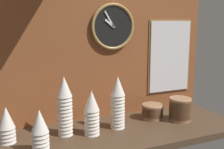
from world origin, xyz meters
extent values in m
cube|color=#4C3826|center=(0.00, 0.00, -0.02)|extent=(1.60, 0.56, 0.04)
cube|color=brown|center=(0.00, 0.27, 0.53)|extent=(1.60, 0.03, 1.05)
cone|color=white|center=(-0.27, 0.06, 0.06)|extent=(0.09, 0.09, 0.12)
cone|color=white|center=(-0.27, 0.06, 0.08)|extent=(0.09, 0.09, 0.12)
cone|color=white|center=(-0.27, 0.06, 0.10)|extent=(0.09, 0.09, 0.12)
cone|color=white|center=(-0.27, 0.06, 0.12)|extent=(0.09, 0.09, 0.12)
cone|color=white|center=(-0.27, 0.06, 0.14)|extent=(0.09, 0.09, 0.12)
cone|color=white|center=(-0.27, 0.06, 0.16)|extent=(0.09, 0.09, 0.12)
cone|color=white|center=(-0.27, 0.06, 0.18)|extent=(0.09, 0.09, 0.12)
cone|color=white|center=(-0.27, 0.06, 0.20)|extent=(0.09, 0.09, 0.12)
cone|color=white|center=(-0.27, 0.06, 0.22)|extent=(0.09, 0.09, 0.12)
cone|color=white|center=(-0.27, 0.06, 0.24)|extent=(0.09, 0.09, 0.12)
cone|color=white|center=(-0.27, 0.06, 0.26)|extent=(0.09, 0.09, 0.12)
cone|color=white|center=(-0.27, 0.06, 0.28)|extent=(0.09, 0.09, 0.12)
cone|color=white|center=(-0.43, -0.10, 0.06)|extent=(0.09, 0.09, 0.12)
cone|color=white|center=(-0.43, -0.10, 0.08)|extent=(0.09, 0.09, 0.12)
cone|color=white|center=(-0.43, -0.10, 0.10)|extent=(0.09, 0.09, 0.12)
cone|color=white|center=(-0.43, -0.10, 0.12)|extent=(0.09, 0.09, 0.12)
cone|color=white|center=(-0.43, -0.10, 0.14)|extent=(0.09, 0.09, 0.12)
cone|color=white|center=(-0.43, -0.10, 0.16)|extent=(0.09, 0.09, 0.12)
cone|color=white|center=(0.05, 0.04, 0.06)|extent=(0.09, 0.09, 0.12)
cone|color=white|center=(0.05, 0.04, 0.08)|extent=(0.09, 0.09, 0.12)
cone|color=white|center=(0.05, 0.04, 0.10)|extent=(0.09, 0.09, 0.12)
cone|color=white|center=(0.05, 0.04, 0.12)|extent=(0.09, 0.09, 0.12)
cone|color=white|center=(0.05, 0.04, 0.14)|extent=(0.09, 0.09, 0.12)
cone|color=white|center=(0.05, 0.04, 0.16)|extent=(0.09, 0.09, 0.12)
cone|color=white|center=(0.05, 0.04, 0.18)|extent=(0.09, 0.09, 0.12)
cone|color=white|center=(0.05, 0.04, 0.20)|extent=(0.09, 0.09, 0.12)
cone|color=white|center=(0.05, 0.04, 0.22)|extent=(0.09, 0.09, 0.12)
cone|color=white|center=(0.05, 0.04, 0.24)|extent=(0.09, 0.09, 0.12)
cone|color=white|center=(0.05, 0.04, 0.26)|extent=(0.09, 0.09, 0.12)
cone|color=white|center=(-0.13, 0.00, 0.06)|extent=(0.09, 0.09, 0.12)
cone|color=white|center=(-0.13, 0.00, 0.08)|extent=(0.09, 0.09, 0.12)
cone|color=white|center=(-0.13, 0.00, 0.10)|extent=(0.09, 0.09, 0.12)
cone|color=white|center=(-0.13, 0.00, 0.12)|extent=(0.09, 0.09, 0.12)
cone|color=white|center=(-0.13, 0.00, 0.14)|extent=(0.09, 0.09, 0.12)
cone|color=white|center=(-0.13, 0.00, 0.16)|extent=(0.09, 0.09, 0.12)
cone|color=white|center=(-0.13, 0.00, 0.18)|extent=(0.09, 0.09, 0.12)
cone|color=white|center=(-0.13, 0.00, 0.20)|extent=(0.09, 0.09, 0.12)
cone|color=white|center=(-0.57, 0.08, 0.06)|extent=(0.09, 0.09, 0.12)
cone|color=white|center=(-0.57, 0.08, 0.08)|extent=(0.09, 0.09, 0.12)
cone|color=white|center=(-0.57, 0.08, 0.10)|extent=(0.09, 0.09, 0.12)
cone|color=white|center=(-0.57, 0.08, 0.12)|extent=(0.09, 0.09, 0.12)
cone|color=white|center=(-0.57, 0.08, 0.14)|extent=(0.09, 0.09, 0.12)
cylinder|color=#996B47|center=(0.33, 0.09, 0.02)|extent=(0.14, 0.14, 0.04)
cylinder|color=#996B47|center=(0.33, 0.09, 0.04)|extent=(0.14, 0.14, 0.04)
cylinder|color=#996B47|center=(0.33, 0.09, 0.06)|extent=(0.14, 0.14, 0.04)
cylinder|color=#996B47|center=(0.33, 0.09, 0.08)|extent=(0.14, 0.14, 0.04)
torus|color=tan|center=(0.33, 0.09, 0.09)|extent=(0.14, 0.14, 0.02)
cylinder|color=#996B47|center=(0.47, -0.01, 0.02)|extent=(0.14, 0.14, 0.04)
cylinder|color=#996B47|center=(0.47, -0.01, 0.04)|extent=(0.14, 0.14, 0.04)
cylinder|color=#996B47|center=(0.47, -0.01, 0.06)|extent=(0.14, 0.14, 0.04)
cylinder|color=#996B47|center=(0.47, -0.01, 0.08)|extent=(0.14, 0.14, 0.04)
cylinder|color=#996B47|center=(0.47, -0.01, 0.09)|extent=(0.14, 0.14, 0.04)
cylinder|color=#996B47|center=(0.47, -0.01, 0.11)|extent=(0.14, 0.14, 0.04)
cylinder|color=#996B47|center=(0.47, -0.01, 0.13)|extent=(0.14, 0.14, 0.04)
torus|color=tan|center=(0.47, -0.01, 0.14)|extent=(0.14, 0.14, 0.02)
cylinder|color=black|center=(0.11, 0.24, 0.60)|extent=(0.29, 0.02, 0.29)
torus|color=#AD894C|center=(0.11, 0.23, 0.60)|extent=(0.30, 0.02, 0.30)
cube|color=white|center=(0.08, 0.23, 0.62)|extent=(0.07, 0.01, 0.05)
cube|color=white|center=(0.08, 0.23, 0.65)|extent=(0.07, 0.01, 0.10)
cylinder|color=white|center=(0.11, 0.23, 0.60)|extent=(0.01, 0.01, 0.01)
cube|color=olive|center=(0.56, 0.25, 0.38)|extent=(0.35, 0.01, 0.53)
cube|color=white|center=(0.56, 0.24, 0.38)|extent=(0.33, 0.01, 0.50)
camera|label=1|loc=(-0.64, -1.42, 0.64)|focal=45.00mm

